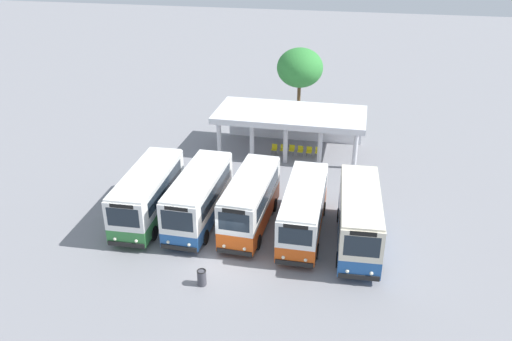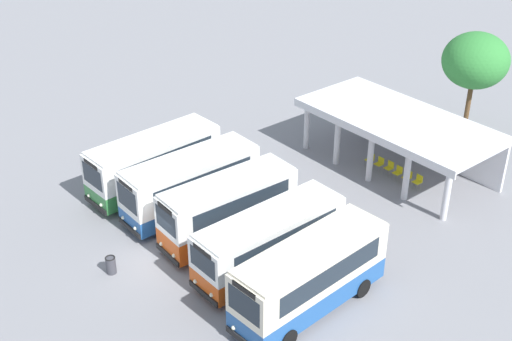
{
  "view_description": "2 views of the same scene",
  "coord_description": "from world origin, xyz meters",
  "px_view_note": "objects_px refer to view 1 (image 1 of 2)",
  "views": [
    {
      "loc": [
        6.86,
        -22.98,
        17.34
      ],
      "look_at": [
        0.41,
        7.16,
        2.32
      ],
      "focal_mm": 36.23,
      "sensor_mm": 36.0,
      "label": 1
    },
    {
      "loc": [
        23.71,
        -13.19,
        20.11
      ],
      "look_at": [
        -1.81,
        7.81,
        1.44
      ],
      "focal_mm": 47.34,
      "sensor_mm": 36.0,
      "label": 2
    }
  ],
  "objects_px": {
    "waiting_chair_end_by_column": "(274,148)",
    "waiting_chair_fourth_seat": "(300,150)",
    "litter_bin_apron": "(202,277)",
    "city_bus_nearest_orange": "(148,193)",
    "waiting_chair_fifth_seat": "(309,151)",
    "city_bus_fifth_blue": "(359,217)",
    "city_bus_fourth_amber": "(304,209)",
    "city_bus_second_in_row": "(199,196)",
    "waiting_chair_second_from_end": "(283,149)",
    "waiting_chair_middle_seat": "(292,149)",
    "waiting_chair_far_end_seat": "(318,151)",
    "city_bus_middle_cream": "(250,201)"
  },
  "relations": [
    {
      "from": "city_bus_middle_cream",
      "to": "waiting_chair_end_by_column",
      "type": "relative_size",
      "value": 8.6
    },
    {
      "from": "city_bus_fifth_blue",
      "to": "litter_bin_apron",
      "type": "relative_size",
      "value": 8.8
    },
    {
      "from": "city_bus_nearest_orange",
      "to": "city_bus_fifth_blue",
      "type": "height_order",
      "value": "city_bus_fifth_blue"
    },
    {
      "from": "city_bus_fifth_blue",
      "to": "waiting_chair_fourth_seat",
      "type": "height_order",
      "value": "city_bus_fifth_blue"
    },
    {
      "from": "city_bus_second_in_row",
      "to": "waiting_chair_middle_seat",
      "type": "distance_m",
      "value": 12.23
    },
    {
      "from": "litter_bin_apron",
      "to": "city_bus_second_in_row",
      "type": "bearing_deg",
      "value": 108.51
    },
    {
      "from": "waiting_chair_middle_seat",
      "to": "waiting_chair_end_by_column",
      "type": "bearing_deg",
      "value": -175.27
    },
    {
      "from": "city_bus_middle_cream",
      "to": "waiting_chair_fifth_seat",
      "type": "distance_m",
      "value": 11.64
    },
    {
      "from": "city_bus_fourth_amber",
      "to": "waiting_chair_end_by_column",
      "type": "xyz_separation_m",
      "value": [
        -3.81,
        11.32,
        -1.19
      ]
    },
    {
      "from": "city_bus_second_in_row",
      "to": "city_bus_fourth_amber",
      "type": "bearing_deg",
      "value": -0.21
    },
    {
      "from": "city_bus_fourth_amber",
      "to": "waiting_chair_fourth_seat",
      "type": "bearing_deg",
      "value": 98.38
    },
    {
      "from": "city_bus_fifth_blue",
      "to": "litter_bin_apron",
      "type": "bearing_deg",
      "value": -144.79
    },
    {
      "from": "waiting_chair_fourth_seat",
      "to": "waiting_chair_far_end_seat",
      "type": "bearing_deg",
      "value": 2.97
    },
    {
      "from": "waiting_chair_second_from_end",
      "to": "waiting_chair_far_end_seat",
      "type": "height_order",
      "value": "same"
    },
    {
      "from": "waiting_chair_end_by_column",
      "to": "city_bus_fifth_blue",
      "type": "bearing_deg",
      "value": -59.08
    },
    {
      "from": "waiting_chair_end_by_column",
      "to": "city_bus_fourth_amber",
      "type": "bearing_deg",
      "value": -71.42
    },
    {
      "from": "waiting_chair_middle_seat",
      "to": "waiting_chair_far_end_seat",
      "type": "distance_m",
      "value": 2.13
    },
    {
      "from": "waiting_chair_end_by_column",
      "to": "waiting_chair_fourth_seat",
      "type": "xyz_separation_m",
      "value": [
        2.13,
        0.06,
        0.0
      ]
    },
    {
      "from": "city_bus_fourth_amber",
      "to": "waiting_chair_middle_seat",
      "type": "bearing_deg",
      "value": 101.78
    },
    {
      "from": "city_bus_fourth_amber",
      "to": "waiting_chair_second_from_end",
      "type": "height_order",
      "value": "city_bus_fourth_amber"
    },
    {
      "from": "waiting_chair_fourth_seat",
      "to": "waiting_chair_far_end_seat",
      "type": "distance_m",
      "value": 1.42
    },
    {
      "from": "city_bus_fourth_amber",
      "to": "city_bus_second_in_row",
      "type": "bearing_deg",
      "value": 179.79
    },
    {
      "from": "litter_bin_apron",
      "to": "waiting_chair_fifth_seat",
      "type": "bearing_deg",
      "value": 78.41
    },
    {
      "from": "city_bus_fourth_amber",
      "to": "waiting_chair_far_end_seat",
      "type": "bearing_deg",
      "value": 91.28
    },
    {
      "from": "waiting_chair_middle_seat",
      "to": "waiting_chair_second_from_end",
      "type": "bearing_deg",
      "value": -174.68
    },
    {
      "from": "waiting_chair_end_by_column",
      "to": "waiting_chair_far_end_seat",
      "type": "distance_m",
      "value": 3.55
    },
    {
      "from": "waiting_chair_far_end_seat",
      "to": "litter_bin_apron",
      "type": "bearing_deg",
      "value": -103.76
    },
    {
      "from": "city_bus_nearest_orange",
      "to": "waiting_chair_fifth_seat",
      "type": "xyz_separation_m",
      "value": [
        8.89,
        11.6,
        -1.29
      ]
    },
    {
      "from": "waiting_chair_fourth_seat",
      "to": "waiting_chair_second_from_end",
      "type": "bearing_deg",
      "value": -179.72
    },
    {
      "from": "city_bus_middle_cream",
      "to": "waiting_chair_far_end_seat",
      "type": "xyz_separation_m",
      "value": [
        3.03,
        11.4,
        -1.34
      ]
    },
    {
      "from": "city_bus_fourth_amber",
      "to": "waiting_chair_fifth_seat",
      "type": "xyz_separation_m",
      "value": [
        -0.97,
        11.38,
        -1.19
      ]
    },
    {
      "from": "city_bus_fourth_amber",
      "to": "waiting_chair_second_from_end",
      "type": "distance_m",
      "value": 11.85
    },
    {
      "from": "city_bus_nearest_orange",
      "to": "waiting_chair_fifth_seat",
      "type": "relative_size",
      "value": 9.3
    },
    {
      "from": "city_bus_fifth_blue",
      "to": "waiting_chair_middle_seat",
      "type": "distance_m",
      "value": 13.31
    },
    {
      "from": "city_bus_middle_cream",
      "to": "waiting_chair_middle_seat",
      "type": "distance_m",
      "value": 11.5
    },
    {
      "from": "city_bus_fifth_blue",
      "to": "city_bus_fourth_amber",
      "type": "bearing_deg",
      "value": 171.02
    },
    {
      "from": "waiting_chair_end_by_column",
      "to": "waiting_chair_middle_seat",
      "type": "bearing_deg",
      "value": 4.73
    },
    {
      "from": "waiting_chair_middle_seat",
      "to": "litter_bin_apron",
      "type": "distance_m",
      "value": 17.61
    },
    {
      "from": "city_bus_fifth_blue",
      "to": "city_bus_middle_cream",
      "type": "bearing_deg",
      "value": 174.97
    },
    {
      "from": "city_bus_nearest_orange",
      "to": "waiting_chair_second_from_end",
      "type": "bearing_deg",
      "value": 59.75
    },
    {
      "from": "city_bus_middle_cream",
      "to": "litter_bin_apron",
      "type": "bearing_deg",
      "value": -101.62
    },
    {
      "from": "waiting_chair_middle_seat",
      "to": "city_bus_nearest_orange",
      "type": "bearing_deg",
      "value": -122.65
    },
    {
      "from": "city_bus_second_in_row",
      "to": "waiting_chair_fifth_seat",
      "type": "distance_m",
      "value": 12.73
    },
    {
      "from": "waiting_chair_end_by_column",
      "to": "litter_bin_apron",
      "type": "distance_m",
      "value": 17.38
    },
    {
      "from": "waiting_chair_middle_seat",
      "to": "waiting_chair_fifth_seat",
      "type": "height_order",
      "value": "same"
    },
    {
      "from": "city_bus_nearest_orange",
      "to": "waiting_chair_end_by_column",
      "type": "height_order",
      "value": "city_bus_nearest_orange"
    },
    {
      "from": "waiting_chair_fourth_seat",
      "to": "waiting_chair_far_end_seat",
      "type": "height_order",
      "value": "same"
    },
    {
      "from": "city_bus_second_in_row",
      "to": "city_bus_nearest_orange",
      "type": "bearing_deg",
      "value": -175.86
    },
    {
      "from": "city_bus_middle_cream",
      "to": "waiting_chair_fifth_seat",
      "type": "xyz_separation_m",
      "value": [
        2.32,
        11.32,
        -1.34
      ]
    },
    {
      "from": "waiting_chair_fifth_seat",
      "to": "waiting_chair_middle_seat",
      "type": "bearing_deg",
      "value": 177.69
    }
  ]
}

